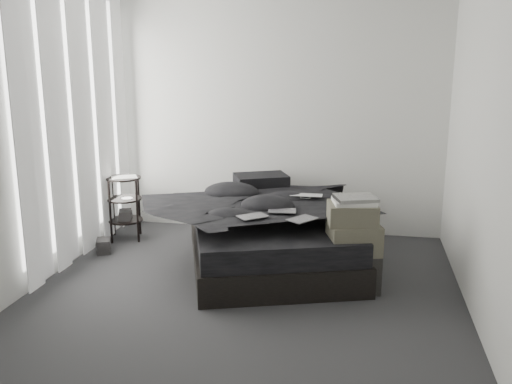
% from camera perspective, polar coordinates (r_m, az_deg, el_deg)
% --- Properties ---
extents(floor, '(3.60, 4.20, 0.01)m').
position_cam_1_polar(floor, '(4.63, -1.87, -11.41)').
color(floor, '#2C2C2F').
rests_on(floor, ground).
extents(wall_back, '(3.60, 0.01, 2.60)m').
position_cam_1_polar(wall_back, '(6.29, 2.22, 7.66)').
color(wall_back, silver).
rests_on(wall_back, ground).
extents(wall_front, '(3.60, 0.01, 2.60)m').
position_cam_1_polar(wall_front, '(2.29, -13.62, -3.59)').
color(wall_front, silver).
rests_on(wall_front, ground).
extents(wall_left, '(0.01, 4.20, 2.60)m').
position_cam_1_polar(wall_left, '(4.95, -22.85, 4.94)').
color(wall_left, silver).
rests_on(wall_left, ground).
extents(wall_right, '(0.01, 4.20, 2.60)m').
position_cam_1_polar(wall_right, '(4.23, 22.56, 3.63)').
color(wall_right, silver).
rests_on(wall_right, ground).
extents(window_left, '(0.02, 2.00, 2.30)m').
position_cam_1_polar(window_left, '(5.70, -17.79, 6.89)').
color(window_left, white).
rests_on(window_left, wall_left).
extents(curtain_left, '(0.06, 2.12, 2.48)m').
position_cam_1_polar(curtain_left, '(5.69, -17.29, 6.20)').
color(curtain_left, white).
rests_on(curtain_left, wall_left).
extents(bed, '(1.98, 2.27, 0.26)m').
position_cam_1_polar(bed, '(5.49, 1.39, -5.80)').
color(bed, black).
rests_on(bed, floor).
extents(mattress, '(1.91, 2.20, 0.20)m').
position_cam_1_polar(mattress, '(5.42, 1.41, -3.49)').
color(mattress, black).
rests_on(mattress, bed).
extents(duvet, '(1.85, 1.99, 0.22)m').
position_cam_1_polar(duvet, '(5.31, 1.50, -1.44)').
color(duvet, black).
rests_on(duvet, mattress).
extents(pillow_lower, '(0.67, 0.55, 0.13)m').
position_cam_1_polar(pillow_lower, '(6.07, -0.12, 0.06)').
color(pillow_lower, black).
rests_on(pillow_lower, mattress).
extents(pillow_upper, '(0.64, 0.56, 0.12)m').
position_cam_1_polar(pillow_upper, '(6.04, 0.51, 1.19)').
color(pillow_upper, black).
rests_on(pillow_upper, pillow_lower).
extents(laptop, '(0.31, 0.20, 0.02)m').
position_cam_1_polar(laptop, '(5.44, 5.02, 0.21)').
color(laptop, silver).
rests_on(laptop, duvet).
extents(comic_a, '(0.29, 0.28, 0.01)m').
position_cam_1_polar(comic_a, '(4.81, -0.34, -1.65)').
color(comic_a, black).
rests_on(comic_a, duvet).
extents(comic_b, '(0.26, 0.18, 0.01)m').
position_cam_1_polar(comic_b, '(4.98, 2.63, -1.05)').
color(comic_b, black).
rests_on(comic_b, duvet).
extents(comic_c, '(0.27, 0.29, 0.01)m').
position_cam_1_polar(comic_c, '(4.74, 4.67, -1.78)').
color(comic_c, black).
rests_on(comic_c, duvet).
extents(side_stand, '(0.46, 0.46, 0.67)m').
position_cam_1_polar(side_stand, '(6.29, -12.96, -1.62)').
color(side_stand, black).
rests_on(side_stand, floor).
extents(papers, '(0.32, 0.29, 0.01)m').
position_cam_1_polar(papers, '(6.20, -13.05, 1.42)').
color(papers, white).
rests_on(papers, side_stand).
extents(floor_books, '(0.20, 0.23, 0.13)m').
position_cam_1_polar(floor_books, '(5.98, -15.00, -5.26)').
color(floor_books, black).
rests_on(floor_books, floor).
extents(box_lower, '(0.51, 0.44, 0.33)m').
position_cam_1_polar(box_lower, '(4.96, 9.49, -7.74)').
color(box_lower, black).
rests_on(box_lower, floor).
extents(box_mid, '(0.49, 0.43, 0.25)m').
position_cam_1_polar(box_mid, '(4.86, 9.76, -4.59)').
color(box_mid, '#535041').
rests_on(box_mid, box_lower).
extents(box_upper, '(0.44, 0.38, 0.17)m').
position_cam_1_polar(box_upper, '(4.80, 9.61, -2.15)').
color(box_upper, '#535041').
rests_on(box_upper, box_mid).
extents(art_book_white, '(0.39, 0.34, 0.03)m').
position_cam_1_polar(art_book_white, '(4.78, 9.78, -0.95)').
color(art_book_white, silver).
rests_on(art_book_white, box_upper).
extents(art_book_snake, '(0.39, 0.35, 0.03)m').
position_cam_1_polar(art_book_snake, '(4.76, 9.93, -0.60)').
color(art_book_snake, silver).
rests_on(art_book_snake, art_book_white).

